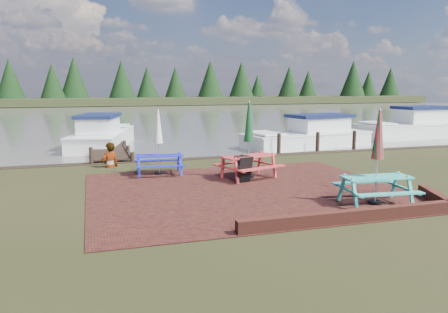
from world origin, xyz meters
The scene contains 14 objects.
ground centered at (0.00, 0.00, 0.00)m, with size 120.00×120.00×0.00m, color black.
paving centered at (0.00, 1.00, 0.01)m, with size 9.00×7.50×0.02m, color #371411.
brick_wall centered at (2.15, -2.42, 0.15)m, with size 6.21×1.79×0.30m.
water centered at (0.00, 37.00, 0.00)m, with size 120.00×60.00×0.02m, color #48463E.
far_treeline centered at (0.00, 66.00, 3.28)m, with size 120.00×10.00×8.10m.
picnic_table_teal centered at (2.71, -1.42, 0.86)m, with size 1.93×1.76×2.46m.
picnic_table_red centered at (0.70, 2.60, 0.89)m, with size 2.25×2.12×2.54m.
picnic_table_blue centered at (-2.06, 4.08, 0.79)m, with size 1.73×1.57×2.26m.
chalkboard centered at (0.34, 2.08, 0.43)m, with size 0.56×0.64×0.84m.
jetty centered at (-3.50, 11.28, 0.11)m, with size 1.76×9.08×1.00m.
boat_jetty centered at (-3.69, 13.34, 0.39)m, with size 3.93×7.17×1.97m.
boat_near centered at (6.88, 9.98, 0.37)m, with size 7.37×3.65×1.91m.
boat_far centered at (15.12, 11.89, 0.45)m, with size 7.18×2.99×2.19m.
person centered at (-3.63, 6.04, 0.94)m, with size 0.68×0.45×1.88m, color gray.
Camera 1 is at (-4.30, -10.79, 3.05)m, focal length 35.00 mm.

